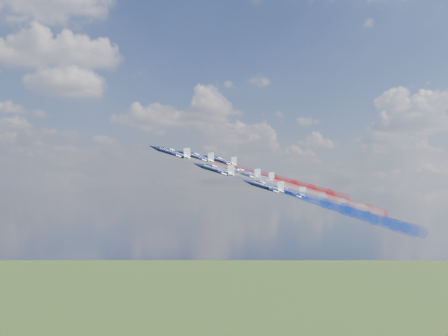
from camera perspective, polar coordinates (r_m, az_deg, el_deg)
jet_lead at (r=133.00m, az=-5.85°, el=1.71°), size 13.49×11.03×8.17m
trail_lead at (r=141.08m, az=3.98°, el=-1.26°), size 41.16×9.25×15.49m
jet_inner_left at (r=128.91m, az=-0.96°, el=-0.20°), size 13.49×11.03×8.17m
trail_inner_left at (r=139.17m, az=8.77°, el=-3.10°), size 41.16×9.25×15.49m
jet_inner_right at (r=145.91m, az=-3.02°, el=1.24°), size 13.49×11.03×8.17m
trail_inner_right at (r=154.97m, az=5.80°, el=-1.45°), size 41.16×9.25×15.49m
jet_outer_left at (r=125.42m, az=4.59°, el=-2.09°), size 13.49×11.03×8.17m
trail_outer_left at (r=137.99m, az=14.05°, el=-4.84°), size 41.16×9.25×15.49m
jet_center_third at (r=140.33m, az=2.18°, el=-0.58°), size 13.49×11.03×8.17m
trail_center_third at (r=151.66m, az=10.92°, el=-3.21°), size 41.16×9.25×15.49m
jet_outer_right at (r=157.03m, az=-0.31°, el=0.81°), size 13.49×11.03×8.17m
trail_outer_right at (r=167.05m, az=7.74°, el=-1.67°), size 41.16×9.25×15.49m
jet_rear_left at (r=137.67m, az=7.17°, el=-2.66°), size 13.49×11.03×8.17m
trail_rear_left at (r=151.06m, az=15.62°, el=-5.11°), size 41.16×9.25×15.49m
jet_rear_right at (r=151.77m, az=3.85°, el=-0.94°), size 13.49×11.03×8.17m
trail_rear_right at (r=163.62m, az=11.85°, el=-3.35°), size 41.16×9.25×15.49m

